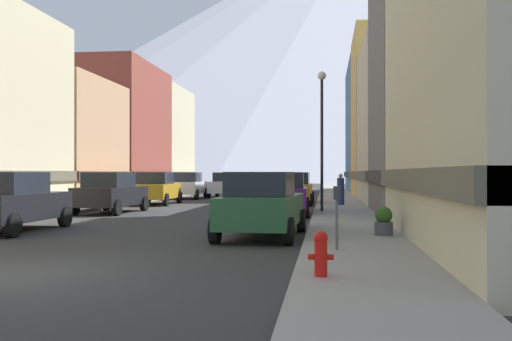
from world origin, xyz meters
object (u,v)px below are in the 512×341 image
Objects in this scene: car_left_3 at (188,185)px; parking_meter_near at (337,208)px; car_right_2 at (294,188)px; streetlamp_right at (322,120)px; potted_plant_1 at (39,197)px; car_left_1 at (111,192)px; pedestrian_0 at (341,190)px; car_left_0 at (11,202)px; potted_plant_0 at (384,221)px; car_left_2 at (156,188)px; car_right_1 at (284,193)px; fire_hydrant_near at (321,252)px; car_right_0 at (262,204)px; car_driving_0 at (226,185)px.

car_left_3 is 3.34× the size of parking_meter_near.
streetlamp_right is (1.55, -7.64, 3.09)m from car_right_2.
potted_plant_1 is at bearing -143.98° from car_right_2.
car_left_1 is 2.85× the size of pedestrian_0.
car_left_0 is 10.87m from potted_plant_0.
car_left_3 is (0.00, 22.99, 0.00)m from car_left_0.
streetlamp_right is at bearing 42.61° from car_left_0.
car_left_2 is at bearing 89.96° from car_left_1.
car_right_2 is at bearing 64.67° from car_left_0.
car_left_2 is 11.91m from streetlamp_right.
car_right_2 is at bearing 90.02° from car_right_1.
fire_hydrant_near is at bearing -59.78° from car_left_1.
car_right_0 is 9.78m from streetlamp_right.
fire_hydrant_near is at bearing -95.25° from parking_meter_near.
car_right_1 is 8.14m from car_right_2.
car_left_0 is at bearing -68.68° from potted_plant_1.
pedestrian_0 is at bearing 53.37° from car_left_0.
car_right_1 is (7.60, -7.47, 0.00)m from car_left_2.
car_right_0 is 1.01× the size of car_right_1.
pedestrian_0 is (10.05, 5.17, -0.03)m from car_left_1.
pedestrian_0 is (7.85, -11.95, -0.03)m from car_driving_0.
car_left_2 and car_right_1 have the same top height.
potted_plant_1 is (-3.20, -7.18, -0.20)m from car_left_2.
car_right_0 is at bearing -50.09° from car_left_1.
car_left_1 is 11.84m from car_right_0.
potted_plant_0 is 0.47× the size of pedestrian_0.
car_right_0 is 0.77× the size of streetlamp_right.
potted_plant_0 is at bearing -41.42° from car_left_1.
car_left_1 is 14.41m from potted_plant_0.
streetlamp_right is (9.15, -14.57, 3.09)m from car_left_3.
car_right_0 is 16.79m from car_right_2.
car_right_0 is at bearing -39.62° from potted_plant_1.
fire_hydrant_near is at bearing -76.33° from car_right_0.
streetlamp_right is (9.15, -6.97, 3.09)m from car_left_2.
car_left_1 is 3.36× the size of parking_meter_near.
streetlamp_right is (12.35, 0.21, 3.28)m from potted_plant_1.
streetlamp_right reaches higher than car_left_2.
car_right_2 is 23.65m from fire_hydrant_near.
car_left_1 is 4.62× the size of potted_plant_1.
potted_plant_0 is (10.80, -9.53, -0.39)m from car_left_1.
potted_plant_1 is at bearing -107.36° from car_driving_0.
potted_plant_1 is at bearing 140.38° from car_right_0.
streetlamp_right reaches higher than car_left_3.
streetlamp_right is at bearing 1.00° from potted_plant_1.
streetlamp_right reaches higher than car_left_1.
potted_plant_0 is at bearing -56.90° from car_left_2.
car_left_3 is 28.88m from parking_meter_near.
car_right_1 is at bearing -113.59° from pedestrian_0.
potted_plant_0 reaches higher than fire_hydrant_near.
car_right_2 is 3.32× the size of parking_meter_near.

